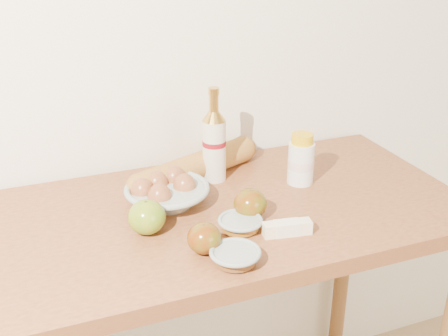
# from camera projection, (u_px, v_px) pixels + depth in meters

# --- Properties ---
(back_wall) EXTENTS (3.50, 0.02, 2.60)m
(back_wall) POSITION_uv_depth(u_px,v_px,m) (174.00, 17.00, 1.46)
(back_wall) COLOR #EFE5D0
(back_wall) RESTS_ON ground
(table) EXTENTS (1.20, 0.60, 0.90)m
(table) POSITION_uv_depth(u_px,v_px,m) (220.00, 252.00, 1.40)
(table) COLOR #985931
(table) RESTS_ON ground
(bourbon_bottle) EXTENTS (0.08, 0.08, 0.25)m
(bourbon_bottle) POSITION_uv_depth(u_px,v_px,m) (214.00, 143.00, 1.46)
(bourbon_bottle) COLOR beige
(bourbon_bottle) RESTS_ON table
(cream_bottle) EXTENTS (0.09, 0.09, 0.14)m
(cream_bottle) POSITION_uv_depth(u_px,v_px,m) (301.00, 160.00, 1.46)
(cream_bottle) COLOR white
(cream_bottle) RESTS_ON table
(egg_bowl) EXTENTS (0.27, 0.27, 0.07)m
(egg_bowl) POSITION_uv_depth(u_px,v_px,m) (166.00, 192.00, 1.36)
(egg_bowl) COLOR #919E98
(egg_bowl) RESTS_ON table
(baguette) EXTENTS (0.43, 0.23, 0.07)m
(baguette) POSITION_uv_depth(u_px,v_px,m) (196.00, 167.00, 1.49)
(baguette) COLOR #C0873A
(baguette) RESTS_ON table
(apple_yellowgreen) EXTENTS (0.10, 0.10, 0.08)m
(apple_yellowgreen) POSITION_uv_depth(u_px,v_px,m) (147.00, 217.00, 1.23)
(apple_yellowgreen) COLOR olive
(apple_yellowgreen) RESTS_ON table
(apple_redgreen_front) EXTENTS (0.09, 0.09, 0.07)m
(apple_redgreen_front) POSITION_uv_depth(u_px,v_px,m) (204.00, 238.00, 1.16)
(apple_redgreen_front) COLOR maroon
(apple_redgreen_front) RESTS_ON table
(apple_redgreen_right) EXTENTS (0.10, 0.10, 0.07)m
(apple_redgreen_right) POSITION_uv_depth(u_px,v_px,m) (250.00, 204.00, 1.30)
(apple_redgreen_right) COLOR maroon
(apple_redgreen_right) RESTS_ON table
(sugar_bowl) EXTENTS (0.13, 0.13, 0.03)m
(sugar_bowl) POSITION_uv_depth(u_px,v_px,m) (235.00, 256.00, 1.13)
(sugar_bowl) COLOR gray
(sugar_bowl) RESTS_ON table
(syrup_bowl) EXTENTS (0.13, 0.13, 0.03)m
(syrup_bowl) POSITION_uv_depth(u_px,v_px,m) (240.00, 224.00, 1.25)
(syrup_bowl) COLOR #909D98
(syrup_bowl) RESTS_ON table
(butter_stick) EXTENTS (0.11, 0.05, 0.03)m
(butter_stick) POSITION_uv_depth(u_px,v_px,m) (287.00, 228.00, 1.24)
(butter_stick) COLOR beige
(butter_stick) RESTS_ON table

